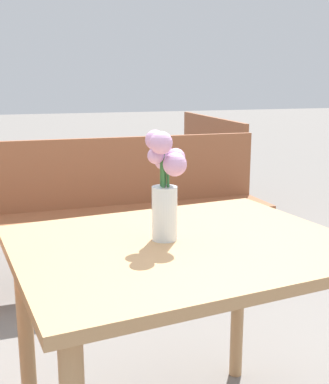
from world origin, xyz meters
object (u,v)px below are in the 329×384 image
(flower_vase, at_px, (165,185))
(bench_middle, at_px, (109,205))
(table_front, at_px, (183,276))
(bench_near, at_px, (202,155))

(flower_vase, bearing_deg, bench_middle, 80.96)
(table_front, bearing_deg, flower_vase, 141.25)
(table_front, bearing_deg, bench_near, 62.64)
(bench_near, height_order, bench_middle, same)
(bench_middle, bearing_deg, table_front, -97.20)
(flower_vase, relative_size, bench_middle, 0.16)
(bench_middle, bearing_deg, bench_near, 49.41)
(flower_vase, bearing_deg, bench_near, 61.77)
(flower_vase, xyz_separation_m, bench_middle, (0.22, 1.39, -0.40))
(bench_near, xyz_separation_m, bench_middle, (-1.41, -1.64, -0.00))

